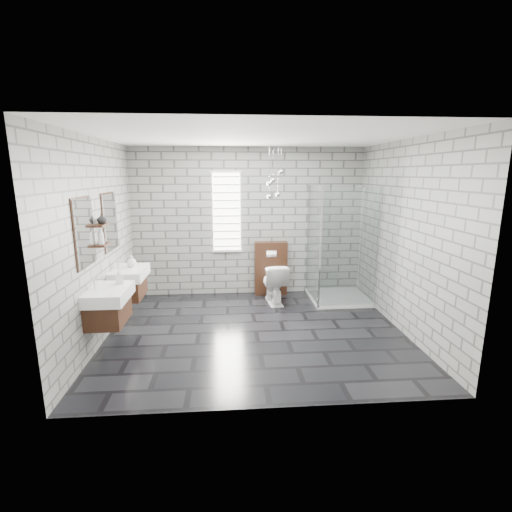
{
  "coord_description": "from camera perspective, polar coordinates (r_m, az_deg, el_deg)",
  "views": [
    {
      "loc": [
        -0.39,
        -4.98,
        2.23
      ],
      "look_at": [
        0.03,
        0.35,
        1.04
      ],
      "focal_mm": 26.0,
      "sensor_mm": 36.0,
      "label": 1
    }
  ],
  "objects": [
    {
      "name": "soap_bottle_b",
      "position": [
        5.91,
        -18.61,
        -0.73
      ],
      "size": [
        0.18,
        0.18,
        0.18
      ],
      "primitive_type": "imported",
      "rotation": [
        0.0,
        0.0,
        0.3
      ],
      "color": "#B2B2B2",
      "rests_on": "vanity_right"
    },
    {
      "name": "shower_enclosure",
      "position": [
        6.67,
        12.18,
        -2.74
      ],
      "size": [
        1.0,
        1.0,
        2.03
      ],
      "color": "white",
      "rests_on": "floor"
    },
    {
      "name": "pendant_cluster",
      "position": [
        6.41,
        2.78,
        10.92
      ],
      "size": [
        0.3,
        0.23,
        0.9
      ],
      "color": "silver",
      "rests_on": "ceiling"
    },
    {
      "name": "wall_front",
      "position": [
        3.31,
        2.44,
        -2.91
      ],
      "size": [
        4.2,
        0.02,
        2.7
      ],
      "primitive_type": "cube",
      "color": "gray",
      "rests_on": "floor"
    },
    {
      "name": "wall_back",
      "position": [
        6.86,
        -1.16,
        5.17
      ],
      "size": [
        4.2,
        0.02,
        2.7
      ],
      "primitive_type": "cube",
      "color": "gray",
      "rests_on": "floor"
    },
    {
      "name": "ceiling",
      "position": [
        5.02,
        0.01,
        18.03
      ],
      "size": [
        4.2,
        3.6,
        0.02
      ],
      "primitive_type": "cube",
      "color": "white",
      "rests_on": "wall_back"
    },
    {
      "name": "vanity_left",
      "position": [
        4.97,
        -22.13,
        -5.68
      ],
      "size": [
        0.47,
        0.7,
        1.57
      ],
      "color": "#391F11",
      "rests_on": "wall_left"
    },
    {
      "name": "wall_left",
      "position": [
        5.34,
        -23.19,
        2.03
      ],
      "size": [
        0.02,
        3.6,
        2.7
      ],
      "primitive_type": "cube",
      "color": "gray",
      "rests_on": "floor"
    },
    {
      "name": "toilet",
      "position": [
        6.53,
        2.75,
        -4.16
      ],
      "size": [
        0.47,
        0.73,
        0.71
      ],
      "primitive_type": "imported",
      "rotation": [
        0.0,
        0.0,
        3.25
      ],
      "color": "white",
      "rests_on": "floor"
    },
    {
      "name": "floor",
      "position": [
        5.47,
        0.01,
        -11.62
      ],
      "size": [
        4.2,
        3.6,
        0.02
      ],
      "primitive_type": "cube",
      "color": "black",
      "rests_on": "ground"
    },
    {
      "name": "cistern_panel",
      "position": [
        6.95,
        2.27,
        -1.89
      ],
      "size": [
        0.6,
        0.2,
        1.0
      ],
      "primitive_type": "cube",
      "color": "#391F11",
      "rests_on": "floor"
    },
    {
      "name": "shelf_upper",
      "position": [
        5.24,
        -22.75,
        4.43
      ],
      "size": [
        0.14,
        0.3,
        0.03
      ],
      "primitive_type": "cube",
      "color": "#391F11",
      "rests_on": "wall_left"
    },
    {
      "name": "soap_bottle_a",
      "position": [
        5.06,
        -20.31,
        -2.99
      ],
      "size": [
        0.11,
        0.11,
        0.19
      ],
      "primitive_type": "imported",
      "rotation": [
        0.0,
        0.0,
        0.37
      ],
      "color": "#B2B2B2",
      "rests_on": "vanity_left"
    },
    {
      "name": "wall_right",
      "position": [
        5.64,
        21.94,
        2.65
      ],
      "size": [
        0.02,
        3.6,
        2.7
      ],
      "primitive_type": "cube",
      "color": "gray",
      "rests_on": "floor"
    },
    {
      "name": "vanity_right",
      "position": [
        5.88,
        -19.28,
        -2.69
      ],
      "size": [
        0.47,
        0.7,
        1.57
      ],
      "color": "#391F11",
      "rests_on": "wall_left"
    },
    {
      "name": "shelf_lower",
      "position": [
        5.28,
        -22.51,
        1.64
      ],
      "size": [
        0.14,
        0.3,
        0.03
      ],
      "primitive_type": "cube",
      "color": "#391F11",
      "rests_on": "wall_left"
    },
    {
      "name": "window",
      "position": [
        6.8,
        -4.55,
        6.76
      ],
      "size": [
        0.56,
        0.05,
        1.48
      ],
      "color": "white",
      "rests_on": "wall_back"
    },
    {
      "name": "soap_bottle_c",
      "position": [
        5.18,
        -22.79,
        2.82
      ],
      "size": [
        0.1,
        0.1,
        0.22
      ],
      "primitive_type": "imported",
      "rotation": [
        0.0,
        0.0,
        0.19
      ],
      "color": "#B2B2B2",
      "rests_on": "shelf_lower"
    },
    {
      "name": "flush_plate",
      "position": [
        6.78,
        2.4,
        0.35
      ],
      "size": [
        0.18,
        0.01,
        0.12
      ],
      "primitive_type": "cube",
      "color": "silver",
      "rests_on": "cistern_panel"
    },
    {
      "name": "vase",
      "position": [
        5.24,
        -22.67,
        5.31
      ],
      "size": [
        0.13,
        0.13,
        0.13
      ],
      "primitive_type": "imported",
      "rotation": [
        0.0,
        0.0,
        -0.08
      ],
      "color": "#B2B2B2",
      "rests_on": "shelf_upper"
    }
  ]
}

